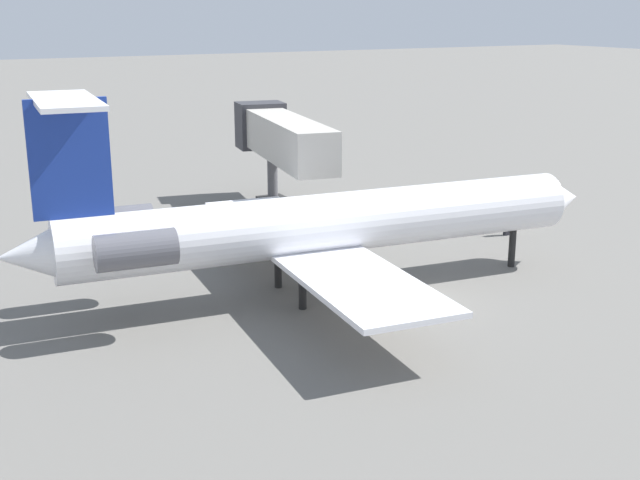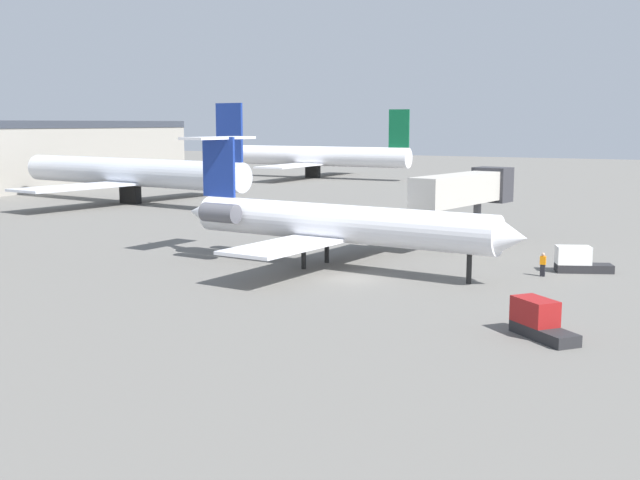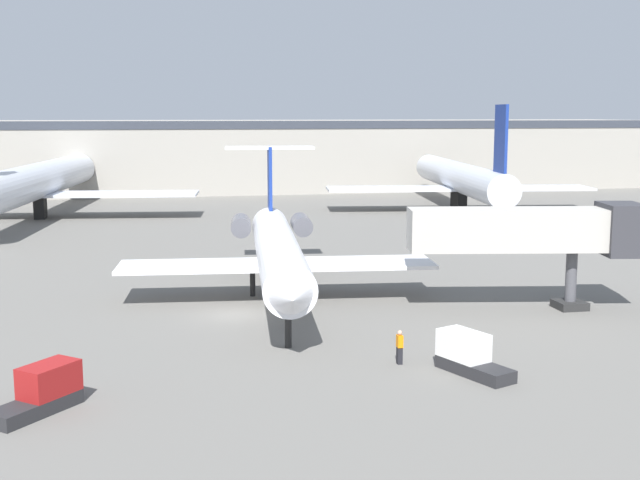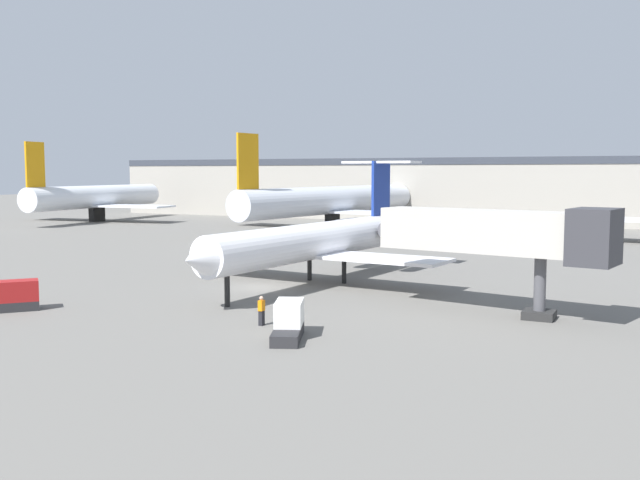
{
  "view_description": "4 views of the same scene",
  "coord_description": "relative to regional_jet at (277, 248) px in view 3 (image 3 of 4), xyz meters",
  "views": [
    {
      "loc": [
        -29.47,
        20.47,
        13.09
      ],
      "look_at": [
        2.08,
        3.56,
        2.94
      ],
      "focal_mm": 46.25,
      "sensor_mm": 36.0,
      "label": 1
    },
    {
      "loc": [
        -48.87,
        -23.05,
        10.75
      ],
      "look_at": [
        2.72,
        3.94,
        2.08
      ],
      "focal_mm": 44.28,
      "sensor_mm": 36.0,
      "label": 2
    },
    {
      "loc": [
        -4.37,
        -48.47,
        12.12
      ],
      "look_at": [
        5.87,
        3.05,
        3.94
      ],
      "focal_mm": 45.58,
      "sensor_mm": 36.0,
      "label": 3
    },
    {
      "loc": [
        27.59,
        -45.85,
        8.7
      ],
      "look_at": [
        4.45,
        0.83,
        3.7
      ],
      "focal_mm": 40.09,
      "sensor_mm": 36.0,
      "label": 4
    }
  ],
  "objects": [
    {
      "name": "parked_airliner_centre",
      "position": [
        29.7,
        44.77,
        0.67
      ],
      "size": [
        33.88,
        39.88,
        13.07
      ],
      "color": "silver",
      "rests_on": "ground_plane"
    },
    {
      "name": "jet_bridge",
      "position": [
        15.69,
        -5.83,
        1.48
      ],
      "size": [
        14.69,
        5.27,
        6.65
      ],
      "color": "#B7B2A8",
      "rests_on": "ground_plane"
    },
    {
      "name": "ground_plane",
      "position": [
        -3.07,
        -3.42,
        -3.51
      ],
      "size": [
        400.0,
        400.0,
        0.1
      ],
      "primitive_type": "cube",
      "color": "#66635E"
    },
    {
      "name": "terminal_building",
      "position": [
        -3.07,
        79.63,
        2.1
      ],
      "size": [
        151.85,
        21.94,
        11.09
      ],
      "color": "#9E998E",
      "rests_on": "ground_plane"
    },
    {
      "name": "ground_crew_marshaller",
      "position": [
        3.85,
        -15.04,
        -2.6
      ],
      "size": [
        0.26,
        0.4,
        1.69
      ],
      "color": "black",
      "rests_on": "ground_plane"
    },
    {
      "name": "regional_jet",
      "position": [
        0.0,
        0.0,
        0.0
      ],
      "size": [
        21.0,
        28.97,
        9.63
      ],
      "color": "white",
      "rests_on": "ground_plane"
    },
    {
      "name": "parked_airliner_west_mid",
      "position": [
        -21.22,
        46.93,
        0.88
      ],
      "size": [
        37.08,
        43.77,
        13.49
      ],
      "color": "silver",
      "rests_on": "ground_plane"
    },
    {
      "name": "baggage_tug_lead",
      "position": [
        6.65,
        -16.95,
        -2.62
      ],
      "size": [
        2.84,
        4.23,
        1.9
      ],
      "color": "#262628",
      "rests_on": "ground_plane"
    },
    {
      "name": "baggage_tug_trailing",
      "position": [
        -12.38,
        -18.28,
        -2.62
      ],
      "size": [
        3.66,
        3.95,
        1.9
      ],
      "color": "#262628",
      "rests_on": "ground_plane"
    }
  ]
}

